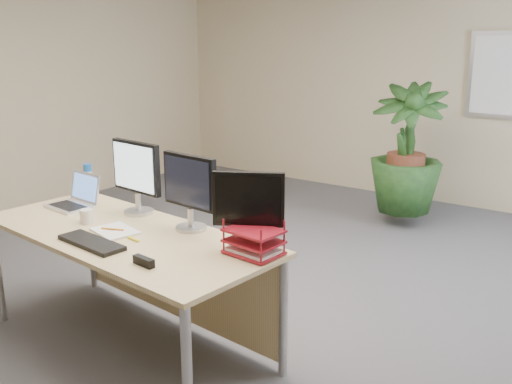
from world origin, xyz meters
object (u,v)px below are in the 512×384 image
Objects in this scene: monitor_left at (136,173)px; floor_plant at (406,156)px; laptop at (76,198)px; monitor_right at (190,187)px; desk at (140,252)px.

floor_plant is at bearing 76.66° from monitor_left.
laptop is (-1.23, -3.25, 0.09)m from floor_plant.
monitor_left is at bearing 174.44° from monitor_right.
monitor_right reaches higher than laptop.
monitor_right is at bearing -93.89° from floor_plant.
monitor_left is 1.44× the size of laptop.
laptop is at bearing -175.19° from monitor_right.
floor_plant is at bearing 86.11° from monitor_right.
monitor_right is 1.04m from laptop.
monitor_left is at bearing -103.34° from floor_plant.
floor_plant reaches higher than monitor_right.
desk is at bearing -6.74° from laptop.
floor_plant is 4.30× the size of laptop.
monitor_left is at bearing 136.07° from desk.
monitor_left is (-0.74, -3.11, 0.32)m from floor_plant.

